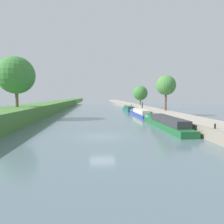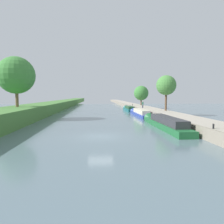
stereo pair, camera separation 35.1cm
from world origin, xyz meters
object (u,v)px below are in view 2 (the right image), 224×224
at_px(narrowboat_green, 164,123).
at_px(mooring_bollard_far, 132,105).
at_px(narrowboat_teal, 129,109).
at_px(narrowboat_blue, 140,113).
at_px(person_walking, 143,104).
at_px(mooring_bollard_near, 213,126).

distance_m(narrowboat_green, mooring_bollard_far, 34.10).
distance_m(narrowboat_teal, mooring_bollard_far, 5.10).
height_order(narrowboat_blue, person_walking, person_walking).
bearing_deg(narrowboat_green, narrowboat_teal, 89.91).
xyz_separation_m(person_walking, mooring_bollard_far, (-0.59, 11.00, -0.65)).
distance_m(narrowboat_blue, person_walking, 7.85).
relative_size(narrowboat_teal, person_walking, 6.55).
bearing_deg(narrowboat_teal, mooring_bollard_far, 68.96).
xyz_separation_m(person_walking, mooring_bollard_near, (-0.59, -31.02, -0.65)).
bearing_deg(narrowboat_blue, narrowboat_teal, 90.61).
distance_m(narrowboat_green, narrowboat_blue, 15.65).
xyz_separation_m(narrowboat_teal, mooring_bollard_near, (1.81, -37.33, 0.82)).
xyz_separation_m(narrowboat_blue, mooring_bollard_far, (1.66, 18.39, 0.79)).
relative_size(narrowboat_green, narrowboat_teal, 1.33).
bearing_deg(mooring_bollard_far, narrowboat_blue, -95.15).
height_order(narrowboat_green, person_walking, person_walking).
bearing_deg(narrowboat_green, mooring_bollard_far, 86.88).
relative_size(narrowboat_teal, mooring_bollard_near, 24.15).
bearing_deg(narrowboat_blue, person_walking, 73.09).
bearing_deg(narrowboat_teal, mooring_bollard_near, -87.23).
relative_size(mooring_bollard_near, mooring_bollard_far, 1.00).
relative_size(person_walking, mooring_bollard_far, 3.69).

